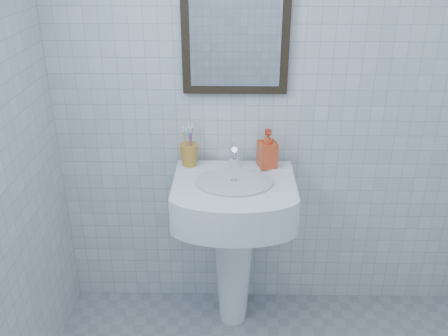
{
  "coord_description": "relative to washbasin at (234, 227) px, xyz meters",
  "views": [
    {
      "loc": [
        -0.2,
        -1.16,
        1.94
      ],
      "look_at": [
        -0.24,
        0.86,
        0.99
      ],
      "focal_mm": 40.0,
      "sensor_mm": 36.0,
      "label": 1
    }
  ],
  "objects": [
    {
      "name": "washbasin",
      "position": [
        0.0,
        0.0,
        0.0
      ],
      "size": [
        0.58,
        0.42,
        0.89
      ],
      "color": "white",
      "rests_on": "ground"
    },
    {
      "name": "faucet",
      "position": [
        0.0,
        0.11,
        0.34
      ],
      "size": [
        0.05,
        0.11,
        0.13
      ],
      "color": "white",
      "rests_on": "washbasin"
    },
    {
      "name": "soap_dispenser",
      "position": [
        0.16,
        0.12,
        0.38
      ],
      "size": [
        0.11,
        0.11,
        0.19
      ],
      "primitive_type": "imported",
      "rotation": [
        0.0,
        0.0,
        0.26
      ],
      "color": "red",
      "rests_on": "washbasin"
    },
    {
      "name": "wall_mirror",
      "position": [
        0.0,
        0.19,
        0.95
      ],
      "size": [
        0.5,
        0.04,
        0.62
      ],
      "color": "black",
      "rests_on": "wall_back"
    },
    {
      "name": "toothbrush_cup",
      "position": [
        -0.23,
        0.13,
        0.34
      ],
      "size": [
        0.12,
        0.12,
        0.11
      ],
      "primitive_type": null,
      "rotation": [
        0.0,
        0.0,
        -0.27
      ],
      "color": "gold",
      "rests_on": "washbasin"
    },
    {
      "name": "wall_back",
      "position": [
        0.19,
        0.21,
        0.65
      ],
      "size": [
        2.2,
        0.02,
        2.5
      ],
      "primitive_type": "cube",
      "color": "silver",
      "rests_on": "ground"
    }
  ]
}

